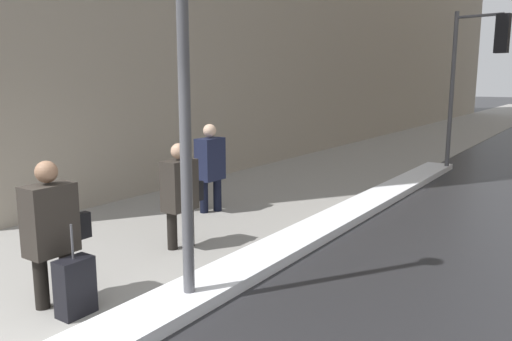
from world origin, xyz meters
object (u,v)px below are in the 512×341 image
pedestrian_trailing (180,191)px  pedestrian_nearside (210,164)px  lamp_post (183,34)px  rolling_suitcase (75,287)px  traffic_light_near (482,56)px  pedestrian_with_shoulder_bag (52,227)px

pedestrian_trailing → pedestrian_nearside: bearing=-152.7°
lamp_post → rolling_suitcase: (-0.75, -0.85, -2.47)m
traffic_light_near → pedestrian_trailing: 8.95m
pedestrian_trailing → pedestrian_nearside: pedestrian_nearside is taller
lamp_post → pedestrian_nearside: size_ratio=2.90×
lamp_post → pedestrian_with_shoulder_bag: lamp_post is taller
traffic_light_near → pedestrian_nearside: bearing=-107.4°
pedestrian_trailing → rolling_suitcase: (0.54, -2.12, -0.52)m
lamp_post → pedestrian_nearside: 4.18m
traffic_light_near → pedestrian_with_shoulder_bag: bearing=-93.3°
pedestrian_with_shoulder_bag → pedestrian_trailing: (-0.18, 2.10, -0.03)m
traffic_light_near → lamp_post: bearing=-87.8°
traffic_light_near → pedestrian_trailing: bearing=-97.0°
pedestrian_nearside → lamp_post: bearing=35.8°
pedestrian_trailing → lamp_post: bearing=45.0°
traffic_light_near → pedestrian_with_shoulder_bag: traffic_light_near is taller
lamp_post → traffic_light_near: size_ratio=1.14×
traffic_light_near → pedestrian_with_shoulder_bag: size_ratio=2.61×
pedestrian_nearside → rolling_suitcase: pedestrian_nearside is taller
lamp_post → traffic_light_near: (0.90, 9.69, 0.14)m
pedestrian_with_shoulder_bag → rolling_suitcase: 0.66m
pedestrian_with_shoulder_bag → rolling_suitcase: bearing=86.3°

